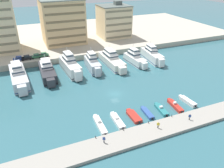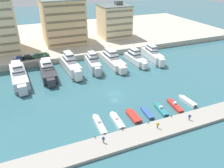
% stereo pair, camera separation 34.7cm
% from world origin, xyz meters
% --- Properties ---
extents(ground_plane, '(400.00, 400.00, 0.00)m').
position_xyz_m(ground_plane, '(0.00, 0.00, 0.00)').
color(ground_plane, '#336670').
extents(quay_promenade, '(180.00, 70.00, 2.35)m').
position_xyz_m(quay_promenade, '(0.00, 67.10, 1.17)').
color(quay_promenade, '#BCB29E').
rests_on(quay_promenade, ground).
extents(pier_dock, '(120.00, 5.94, 0.77)m').
position_xyz_m(pier_dock, '(0.00, -20.37, 0.38)').
color(pier_dock, '#9E998E').
rests_on(pier_dock, ground).
extents(yacht_silver_far_left, '(6.17, 22.04, 8.26)m').
position_xyz_m(yacht_silver_far_left, '(-27.36, 20.44, 2.39)').
color(yacht_silver_far_left, silver).
rests_on(yacht_silver_far_left, ground).
extents(yacht_charcoal_left, '(5.01, 19.70, 7.64)m').
position_xyz_m(yacht_charcoal_left, '(-17.61, 21.40, 2.14)').
color(yacht_charcoal_left, '#333338').
rests_on(yacht_charcoal_left, ground).
extents(yacht_white_mid_left, '(5.52, 18.62, 9.28)m').
position_xyz_m(yacht_white_mid_left, '(-9.06, 21.59, 2.79)').
color(yacht_white_mid_left, white).
rests_on(yacht_white_mid_left, ground).
extents(yacht_silver_center_left, '(4.58, 15.22, 8.54)m').
position_xyz_m(yacht_silver_center_left, '(-0.50, 20.63, 2.52)').
color(yacht_silver_center_left, silver).
rests_on(yacht_silver_center_left, ground).
extents(yacht_ivory_center, '(5.38, 20.85, 7.92)m').
position_xyz_m(yacht_ivory_center, '(8.08, 22.06, 2.22)').
color(yacht_ivory_center, silver).
rests_on(yacht_ivory_center, ground).
extents(yacht_white_center_right, '(4.89, 15.01, 7.89)m').
position_xyz_m(yacht_white_center_right, '(17.58, 19.83, 2.19)').
color(yacht_white_center_right, white).
rests_on(yacht_white_center_right, ground).
extents(yacht_white_mid_right, '(5.27, 17.20, 8.20)m').
position_xyz_m(yacht_white_mid_right, '(25.90, 19.99, 2.40)').
color(yacht_white_mid_right, white).
rests_on(yacht_white_mid_right, ground).
extents(motorboat_white_far_left, '(1.72, 8.44, 1.58)m').
position_xyz_m(motorboat_white_far_left, '(-9.95, -13.23, 0.52)').
color(motorboat_white_far_left, white).
rests_on(motorboat_white_far_left, ground).
extents(motorboat_white_left, '(1.83, 7.42, 1.43)m').
position_xyz_m(motorboat_white_left, '(-5.26, -13.44, 0.51)').
color(motorboat_white_left, white).
rests_on(motorboat_white_left, ground).
extents(motorboat_red_mid_left, '(2.20, 6.51, 0.86)m').
position_xyz_m(motorboat_red_mid_left, '(-0.38, -13.15, 0.41)').
color(motorboat_red_mid_left, red).
rests_on(motorboat_red_mid_left, ground).
extents(motorboat_blue_center_left, '(1.86, 6.20, 0.80)m').
position_xyz_m(motorboat_blue_center_left, '(3.75, -13.21, 0.36)').
color(motorboat_blue_center_left, '#33569E').
rests_on(motorboat_blue_center_left, ground).
extents(motorboat_teal_center, '(2.26, 6.63, 1.29)m').
position_xyz_m(motorboat_teal_center, '(8.16, -13.34, 0.40)').
color(motorboat_teal_center, teal).
rests_on(motorboat_teal_center, ground).
extents(motorboat_red_center_right, '(2.14, 7.32, 1.50)m').
position_xyz_m(motorboat_red_center_right, '(12.81, -13.39, 0.48)').
color(motorboat_red_center_right, red).
rests_on(motorboat_red_center_right, ground).
extents(motorboat_white_mid_right, '(2.00, 6.70, 1.04)m').
position_xyz_m(motorboat_white_mid_right, '(17.60, -12.95, 0.52)').
color(motorboat_white_mid_right, white).
rests_on(motorboat_white_mid_right, ground).
extents(car_blue_far_left, '(4.17, 2.07, 1.80)m').
position_xyz_m(car_blue_far_left, '(-26.57, 35.44, 3.32)').
color(car_blue_far_left, '#28428E').
rests_on(car_blue_far_left, quay_promenade).
extents(car_black_left, '(4.18, 2.08, 1.80)m').
position_xyz_m(car_black_left, '(-23.62, 35.39, 3.32)').
color(car_black_left, black).
rests_on(car_black_left, quay_promenade).
extents(car_green_mid_left, '(4.13, 1.98, 1.80)m').
position_xyz_m(car_green_mid_left, '(-19.86, 35.64, 3.32)').
color(car_green_mid_left, '#2D6642').
rests_on(car_green_mid_left, quay_promenade).
extents(car_green_center_left, '(4.10, 1.93, 1.80)m').
position_xyz_m(car_green_center_left, '(-16.80, 36.16, 3.32)').
color(car_green_center_left, '#2D6642').
rests_on(car_green_center_left, quay_promenade).
extents(apartment_block_left, '(19.46, 17.91, 22.64)m').
position_xyz_m(apartment_block_left, '(-4.42, 53.56, 12.71)').
color(apartment_block_left, '#E0BC84').
rests_on(apartment_block_left, quay_promenade).
extents(apartment_block_mid_left, '(15.41, 14.31, 18.27)m').
position_xyz_m(apartment_block_mid_left, '(22.36, 53.18, 10.55)').
color(apartment_block_mid_left, beige).
rests_on(apartment_block_mid_left, quay_promenade).
extents(pedestrian_near_edge, '(0.50, 0.53, 1.77)m').
position_xyz_m(pedestrian_near_edge, '(2.50, -20.14, 1.82)').
color(pedestrian_near_edge, '#4C515B').
rests_on(pedestrian_near_edge, pier_dock).
extents(pedestrian_mid_deck, '(0.57, 0.45, 1.71)m').
position_xyz_m(pedestrian_mid_deck, '(-11.33, -19.76, 1.78)').
color(pedestrian_mid_deck, '#4C515B').
rests_on(pedestrian_mid_deck, pier_dock).
extents(pedestrian_far_side, '(0.56, 0.47, 1.73)m').
position_xyz_m(pedestrian_far_side, '(11.77, -20.47, 1.79)').
color(pedestrian_far_side, '#4C515B').
rests_on(pedestrian_far_side, pier_dock).
extents(bollard_west, '(0.20, 0.20, 0.61)m').
position_xyz_m(bollard_west, '(-12.60, -17.65, 1.09)').
color(bollard_west, '#2D2D33').
rests_on(bollard_west, pier_dock).
extents(bollard_west_mid, '(0.20, 0.20, 0.61)m').
position_xyz_m(bollard_west_mid, '(-5.60, -17.65, 1.09)').
color(bollard_west_mid, '#2D2D33').
rests_on(bollard_west_mid, pier_dock).
extents(bollard_east_mid, '(0.20, 0.20, 0.61)m').
position_xyz_m(bollard_east_mid, '(1.39, -17.65, 1.09)').
color(bollard_east_mid, '#2D2D33').
rests_on(bollard_east_mid, pier_dock).
extents(bollard_east, '(0.20, 0.20, 0.61)m').
position_xyz_m(bollard_east, '(8.38, -17.65, 1.09)').
color(bollard_east, '#2D2D33').
rests_on(bollard_east, pier_dock).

